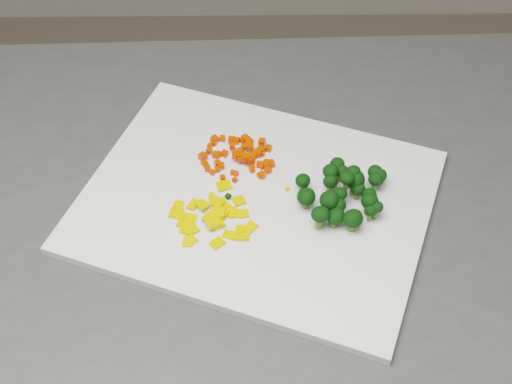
{
  "coord_description": "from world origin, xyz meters",
  "views": [
    {
      "loc": [
        -0.31,
        -0.3,
        1.55
      ],
      "look_at": [
        -0.3,
        0.27,
        0.92
      ],
      "focal_mm": 50.0,
      "sensor_mm": 36.0,
      "label": 1
    }
  ],
  "objects_px": {
    "pepper_pile": "(217,213)",
    "carrot_pile": "(236,154)",
    "cutting_board": "(256,201)",
    "broccoli_pile": "(341,185)"
  },
  "relations": [
    {
      "from": "carrot_pile",
      "to": "pepper_pile",
      "type": "distance_m",
      "value": 0.1
    },
    {
      "from": "carrot_pile",
      "to": "broccoli_pile",
      "type": "bearing_deg",
      "value": -28.5
    },
    {
      "from": "pepper_pile",
      "to": "carrot_pile",
      "type": "bearing_deg",
      "value": 76.99
    },
    {
      "from": "cutting_board",
      "to": "broccoli_pile",
      "type": "relative_size",
      "value": 3.75
    },
    {
      "from": "carrot_pile",
      "to": "broccoli_pile",
      "type": "height_order",
      "value": "broccoli_pile"
    },
    {
      "from": "pepper_pile",
      "to": "broccoli_pile",
      "type": "height_order",
      "value": "broccoli_pile"
    },
    {
      "from": "cutting_board",
      "to": "carrot_pile",
      "type": "bearing_deg",
      "value": 111.13
    },
    {
      "from": "carrot_pile",
      "to": "cutting_board",
      "type": "bearing_deg",
      "value": -68.87
    },
    {
      "from": "cutting_board",
      "to": "pepper_pile",
      "type": "relative_size",
      "value": 3.88
    },
    {
      "from": "cutting_board",
      "to": "carrot_pile",
      "type": "height_order",
      "value": "carrot_pile"
    }
  ]
}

